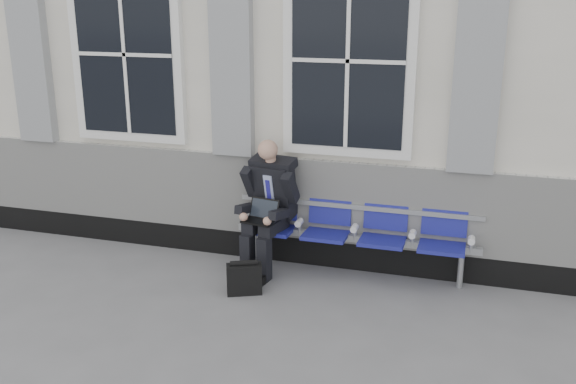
% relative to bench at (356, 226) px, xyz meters
% --- Properties ---
extents(ground, '(70.00, 70.00, 0.00)m').
position_rel_bench_xyz_m(ground, '(-0.50, -1.32, -0.55)').
color(ground, slate).
rests_on(ground, ground).
extents(station_building, '(14.40, 4.40, 4.49)m').
position_rel_bench_xyz_m(station_building, '(-0.52, 2.15, 1.67)').
color(station_building, silver).
rests_on(station_building, ground).
extents(bench, '(2.60, 0.47, 0.91)m').
position_rel_bench_xyz_m(bench, '(0.00, 0.00, 0.00)').
color(bench, '#9EA0A3').
rests_on(bench, ground).
extents(businessman, '(0.62, 0.84, 1.45)m').
position_rel_bench_xyz_m(businessman, '(-0.92, -0.13, 0.23)').
color(businessman, black).
rests_on(businessman, ground).
extents(briefcase, '(0.38, 0.28, 0.36)m').
position_rel_bench_xyz_m(briefcase, '(-0.97, -0.78, -0.39)').
color(briefcase, black).
rests_on(briefcase, ground).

